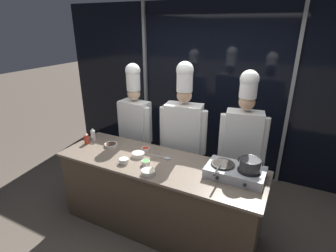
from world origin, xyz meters
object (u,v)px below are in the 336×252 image
Objects in this scene: prep_bowl_chili_flakes at (146,149)px; prep_bowl_garlic at (138,154)px; frying_pan at (223,162)px; stock_pot at (250,164)px; serving_spoon_slotted at (165,158)px; chef_line at (243,137)px; chef_head at (135,121)px; chef_sous at (183,128)px; prep_bowl_soy_glaze at (111,145)px; prep_bowl_noodles at (148,172)px; prep_bowl_rice at (124,161)px; squeeze_bottle_clear at (93,134)px; squeeze_bottle_chili at (86,138)px; prep_bowl_scallions at (146,163)px; portable_stove at (235,172)px.

prep_bowl_chili_flakes is 0.68× the size of prep_bowl_garlic.
stock_pot reaches higher than frying_pan.
serving_spoon_slotted is 0.97m from chef_line.
chef_head is (-1.44, 0.55, 0.02)m from frying_pan.
prep_bowl_chili_flakes is at bearing 44.21° from chef_sous.
prep_bowl_garlic is 0.70m from chef_sous.
chef_sous reaches higher than prep_bowl_soy_glaze.
chef_line reaches higher than prep_bowl_noodles.
chef_sous reaches higher than prep_bowl_rice.
chef_head is at bearing 56.14° from squeeze_bottle_clear.
prep_bowl_rice is at bearing 168.15° from prep_bowl_noodles.
frying_pan is 1.78m from squeeze_bottle_clear.
prep_bowl_soy_glaze is 0.76m from serving_spoon_slotted.
prep_bowl_rice is at bearing 56.36° from chef_sous.
squeeze_bottle_chili is 0.08× the size of chef_head.
squeeze_bottle_chili is 1.62× the size of prep_bowl_scallions.
stock_pot is at bearing 2.36° from squeeze_bottle_chili.
chef_sous is at bearing 66.06° from prep_bowl_rice.
chef_line is (1.51, 0.05, 0.04)m from chef_head.
frying_pan is at bearing -178.14° from portable_stove.
chef_head is (-1.71, 0.55, -0.02)m from stock_pot.
stock_pot reaches higher than prep_bowl_soy_glaze.
prep_bowl_scallions is 0.05× the size of chef_sous.
chef_head is at bearing 130.02° from prep_bowl_scallions.
squeeze_bottle_chili is 1.97m from chef_line.
prep_bowl_scallions is (0.97, -0.13, -0.04)m from squeeze_bottle_chili.
prep_bowl_scallions is 0.68m from prep_bowl_soy_glaze.
chef_head is at bearing -11.09° from chef_sous.
prep_bowl_scallions is at bearing 17.70° from prep_bowl_rice.
chef_line is at bearing 83.39° from frying_pan.
prep_bowl_garlic is at bearing -87.63° from prep_bowl_chili_flakes.
squeeze_bottle_clear is at bearing 170.99° from prep_bowl_garlic.
prep_bowl_soy_glaze is at bearing 154.85° from prep_bowl_noodles.
frying_pan is 2.52× the size of squeeze_bottle_clear.
chef_sous is at bearing 23.83° from squeeze_bottle_clear.
squeeze_bottle_chili is at bearing 165.71° from prep_bowl_noodles.
frying_pan is 0.22× the size of chef_line.
squeeze_bottle_chili is 1.10m from serving_spoon_slotted.
serving_spoon_slotted is at bearing 178.82° from stock_pot.
prep_bowl_rice is 0.25m from prep_bowl_scallions.
prep_bowl_chili_flakes is 0.63× the size of prep_bowl_soy_glaze.
portable_stove is 5.63× the size of prep_bowl_chili_flakes.
prep_bowl_rice is at bearing -24.17° from squeeze_bottle_clear.
chef_head is 0.96× the size of chef_sous.
prep_bowl_soy_glaze is at bearing -167.56° from prep_bowl_chili_flakes.
frying_pan is at bearing -1.55° from squeeze_bottle_clear.
chef_head is 0.76m from chef_sous.
prep_bowl_chili_flakes is at bearing 174.13° from frying_pan.
stock_pot is 0.12× the size of chef_sous.
portable_stove is at bearing -1.31° from squeeze_bottle_clear.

